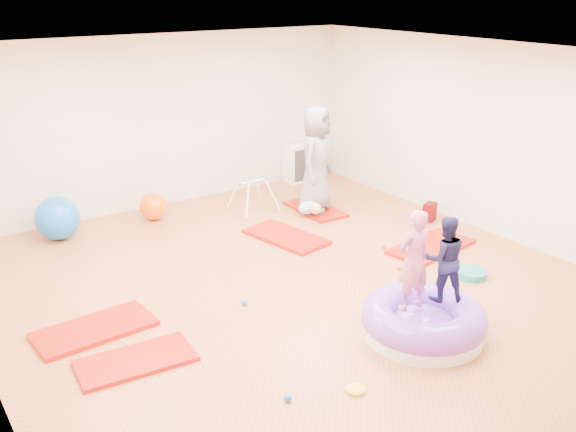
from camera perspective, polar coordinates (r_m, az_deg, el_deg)
room at (r=7.35m, az=1.32°, el=2.99°), size 7.01×8.01×2.81m
gym_mat_front_left at (r=6.70m, az=-13.37°, el=-12.40°), size 1.19×0.67×0.05m
gym_mat_mid_left at (r=7.36m, az=-16.82°, el=-9.60°), size 1.29×0.70×0.05m
gym_mat_center_back at (r=9.44m, az=-0.17°, el=-1.86°), size 0.86×1.37×0.05m
gym_mat_right at (r=9.32m, az=12.61°, el=-2.68°), size 1.37×0.83×0.05m
gym_mat_rear_right at (r=10.59m, az=2.43°, el=0.61°), size 0.60×1.15×0.05m
inflatable_cushion at (r=7.07m, az=11.93°, el=-9.11°), size 1.33×1.33×0.42m
child_pink at (r=6.68m, az=11.12°, el=-3.49°), size 0.41×0.28×1.09m
child_navy at (r=6.97m, az=13.76°, el=-3.33°), size 0.58×0.55×0.95m
adult_caregiver at (r=10.28m, az=2.49°, el=5.09°), size 0.99×0.90×1.69m
infant at (r=10.25m, az=2.01°, el=0.77°), size 0.39×0.39×0.23m
ball_pit_balls at (r=7.51m, az=6.40°, el=-8.03°), size 3.18×2.22×0.07m
exercise_ball_blue at (r=9.91m, az=-19.82°, el=-0.19°), size 0.64×0.64×0.64m
exercise_ball_orange at (r=10.34m, az=-11.86°, el=0.81°), size 0.43×0.43×0.43m
infant_play_gym at (r=10.50m, az=-3.12°, el=2.29°), size 0.68×0.64×0.52m
cube_shelf at (r=12.12m, az=1.33°, el=4.77°), size 0.69×0.34×0.69m
balance_disc at (r=8.57m, az=15.97°, el=-4.95°), size 0.40×0.40×0.09m
backpack at (r=10.34m, az=12.48°, el=0.34°), size 0.29×0.24×0.29m
yellow_toy at (r=6.18m, az=6.01°, el=-15.10°), size 0.19×0.19×0.03m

